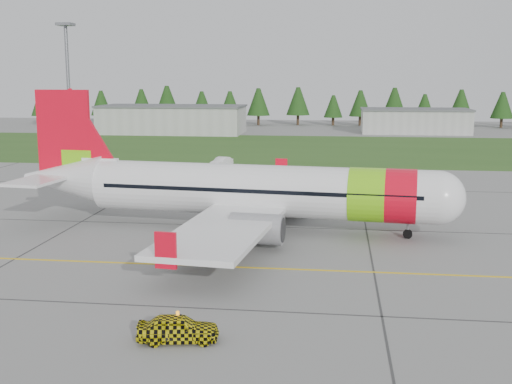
# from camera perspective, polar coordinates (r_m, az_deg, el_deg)

# --- Properties ---
(ground) EXTENTS (320.00, 320.00, 0.00)m
(ground) POSITION_cam_1_polar(r_m,az_deg,el_deg) (36.30, -5.07, -10.26)
(ground) COLOR gray
(ground) RESTS_ON ground
(aircraft) EXTENTS (38.23, 35.42, 11.59)m
(aircraft) POSITION_cam_1_polar(r_m,az_deg,el_deg) (53.41, -0.57, 0.13)
(aircraft) COLOR white
(aircraft) RESTS_ON ground
(follow_me_car) EXTENTS (1.60, 1.80, 3.96)m
(follow_me_car) POSITION_cam_1_polar(r_m,az_deg,el_deg) (31.46, -7.00, -9.72)
(follow_me_car) COLOR yellow
(follow_me_car) RESTS_ON ground
(service_van) EXTENTS (1.93, 1.88, 4.38)m
(service_van) POSITION_cam_1_polar(r_m,az_deg,el_deg) (91.41, -3.10, 3.58)
(service_van) COLOR silver
(service_van) RESTS_ON ground
(grass_strip) EXTENTS (320.00, 50.00, 0.03)m
(grass_strip) POSITION_cam_1_polar(r_m,az_deg,el_deg) (116.14, 3.55, 3.90)
(grass_strip) COLOR #30561E
(grass_strip) RESTS_ON ground
(taxi_guideline) EXTENTS (120.00, 0.25, 0.02)m
(taxi_guideline) POSITION_cam_1_polar(r_m,az_deg,el_deg) (43.73, -2.84, -6.64)
(taxi_guideline) COLOR gold
(taxi_guideline) RESTS_ON ground
(hangar_west) EXTENTS (32.00, 14.00, 6.00)m
(hangar_west) POSITION_cam_1_polar(r_m,az_deg,el_deg) (148.33, -7.43, 6.35)
(hangar_west) COLOR #A8A8A3
(hangar_west) RESTS_ON ground
(hangar_east) EXTENTS (24.00, 12.00, 5.20)m
(hangar_east) POSITION_cam_1_polar(r_m,az_deg,el_deg) (152.56, 13.93, 6.09)
(hangar_east) COLOR #A8A8A3
(hangar_east) RESTS_ON ground
(floodlight_mast) EXTENTS (0.50, 0.50, 20.00)m
(floodlight_mast) POSITION_cam_1_polar(r_m,az_deg,el_deg) (99.39, -16.29, 8.23)
(floodlight_mast) COLOR slate
(floodlight_mast) RESTS_ON ground
(treeline) EXTENTS (160.00, 8.00, 10.00)m
(treeline) POSITION_cam_1_polar(r_m,az_deg,el_deg) (171.54, 4.80, 7.57)
(treeline) COLOR #1C3F14
(treeline) RESTS_ON ground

